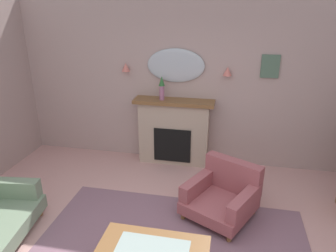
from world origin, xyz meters
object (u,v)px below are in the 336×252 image
at_px(wall_mirror, 176,66).
at_px(mantel_vase_centre, 162,87).
at_px(fireplace, 174,132).
at_px(framed_picture, 270,66).
at_px(wall_sconce_right, 228,71).
at_px(wall_sconce_left, 126,67).
at_px(armchair_in_corner, 223,194).

bearing_deg(wall_mirror, mantel_vase_centre, -139.64).
relative_size(fireplace, mantel_vase_centre, 3.39).
bearing_deg(framed_picture, mantel_vase_centre, -173.96).
bearing_deg(wall_sconce_right, wall_mirror, 176.63).
distance_m(wall_sconce_left, wall_sconce_right, 1.70).
xyz_separation_m(mantel_vase_centre, wall_sconce_right, (1.05, 0.12, 0.28)).
height_order(fireplace, wall_sconce_right, wall_sconce_right).
bearing_deg(fireplace, armchair_in_corner, -55.39).
height_order(mantel_vase_centre, wall_sconce_left, wall_sconce_left).
relative_size(fireplace, wall_sconce_right, 9.71).
relative_size(fireplace, wall_mirror, 1.42).
height_order(fireplace, wall_mirror, wall_mirror).
height_order(wall_sconce_left, framed_picture, framed_picture).
relative_size(mantel_vase_centre, wall_sconce_left, 2.86).
distance_m(mantel_vase_centre, framed_picture, 1.75).
bearing_deg(mantel_vase_centre, armchair_in_corner, -49.38).
bearing_deg(armchair_in_corner, fireplace, 124.61).
bearing_deg(wall_sconce_right, armchair_in_corner, -87.05).
distance_m(wall_sconce_left, armchair_in_corner, 2.65).
relative_size(wall_mirror, wall_sconce_right, 6.86).
relative_size(mantel_vase_centre, framed_picture, 1.11).
relative_size(wall_sconce_left, wall_sconce_right, 1.00).
xyz_separation_m(wall_sconce_right, framed_picture, (0.65, 0.06, 0.09)).
distance_m(wall_sconce_left, framed_picture, 2.35).
relative_size(mantel_vase_centre, wall_mirror, 0.42).
height_order(mantel_vase_centre, wall_mirror, wall_mirror).
xyz_separation_m(fireplace, wall_mirror, (-0.00, 0.14, 1.14)).
bearing_deg(wall_sconce_left, armchair_in_corner, -38.88).
height_order(wall_sconce_left, armchair_in_corner, wall_sconce_left).
bearing_deg(framed_picture, wall_sconce_left, -178.54).
xyz_separation_m(fireplace, armchair_in_corner, (0.92, -1.34, -0.27)).
bearing_deg(mantel_vase_centre, wall_sconce_right, 6.52).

